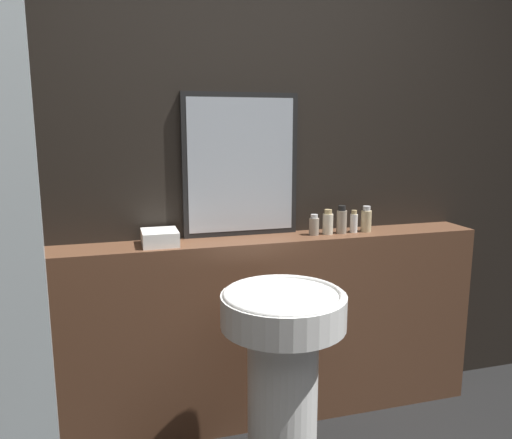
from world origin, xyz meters
The scene contains 10 objects.
wall_back centered at (0.00, 1.70, 1.25)m, with size 8.00×0.06×2.50m.
vanity_counter centered at (0.00, 1.55, 0.48)m, with size 2.41×0.24×0.96m.
pedestal_sink centered at (0.00, 1.05, 0.53)m, with size 0.50×0.50×0.86m.
mirror centered at (-0.02, 1.65, 1.31)m, with size 0.58×0.03×0.70m.
towel_stack centered at (-0.43, 1.55, 0.99)m, with size 0.16×0.18×0.07m.
shampoo_bottle centered at (0.34, 1.55, 1.01)m, with size 0.05×0.05×0.10m.
conditioner_bottle centered at (0.41, 1.55, 1.02)m, with size 0.05×0.05×0.13m.
lotion_bottle centered at (0.49, 1.55, 1.03)m, with size 0.05×0.05×0.14m.
body_wash_bottle centered at (0.56, 1.55, 1.01)m, with size 0.04×0.04×0.12m.
hand_soap_bottle centered at (0.63, 1.55, 1.02)m, with size 0.05×0.05×0.13m.
Camera 1 is at (-0.62, -0.72, 1.50)m, focal length 35.00 mm.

